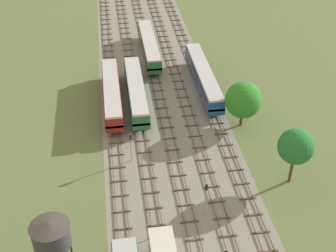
{
  "coord_description": "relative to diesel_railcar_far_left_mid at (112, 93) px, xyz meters",
  "views": [
    {
      "loc": [
        -8.5,
        -5.45,
        43.85
      ],
      "look_at": [
        0.0,
        53.96,
        1.5
      ],
      "focal_mm": 49.0,
      "sensor_mm": 36.0,
      "label": 1
    }
  ],
  "objects": [
    {
      "name": "water_tower",
      "position": [
        -7.15,
        -36.93,
        6.11
      ],
      "size": [
        4.08,
        4.08,
        10.39
      ],
      "color": "#2D2826",
      "rests_on": "ground"
    },
    {
      "name": "ground_plane",
      "position": [
        8.51,
        -7.84,
        -2.6
      ],
      "size": [
        480.0,
        480.0,
        0.0
      ],
      "primitive_type": "plane",
      "color": "#5B6B3D"
    },
    {
      "name": "track_centre",
      "position": [
        12.77,
        -6.84,
        -2.46
      ],
      "size": [
        2.4,
        126.0,
        0.29
      ],
      "color": "#47382D",
      "rests_on": "ground"
    },
    {
      "name": "signal_post_mid",
      "position": [
        2.13,
        -16.08,
        0.64
      ],
      "size": [
        0.28,
        0.47,
        5.07
      ],
      "color": "gray",
      "rests_on": "ground"
    },
    {
      "name": "lineside_tree_2",
      "position": [
        23.92,
        -23.6,
        3.56
      ],
      "size": [
        4.97,
        4.97,
        8.67
      ],
      "color": "#4C331E",
      "rests_on": "ground"
    },
    {
      "name": "diesel_railcar_left_midfar",
      "position": [
        4.26,
        0.09,
        0.0
      ],
      "size": [
        2.96,
        20.5,
        3.8
      ],
      "color": "#286638",
      "rests_on": "ground"
    },
    {
      "name": "passenger_coach_centre_right_far",
      "position": [
        17.03,
        3.45,
        0.02
      ],
      "size": [
        2.96,
        22.0,
        3.8
      ],
      "color": "#194C8C",
      "rests_on": "ground"
    },
    {
      "name": "track_left",
      "position": [
        4.26,
        -6.84,
        -2.46
      ],
      "size": [
        2.4,
        126.0,
        0.29
      ],
      "color": "#47382D",
      "rests_on": "ground"
    },
    {
      "name": "track_far_left",
      "position": [
        0.0,
        -6.84,
        -2.46
      ],
      "size": [
        2.4,
        126.0,
        0.29
      ],
      "color": "#47382D",
      "rests_on": "ground"
    },
    {
      "name": "diesel_railcar_far_left_mid",
      "position": [
        0.0,
        0.0,
        0.0
      ],
      "size": [
        2.96,
        20.5,
        3.8
      ],
      "color": "maroon",
      "rests_on": "ground"
    },
    {
      "name": "ballast_bed",
      "position": [
        8.51,
        -7.84,
        -2.59
      ],
      "size": [
        21.03,
        176.0,
        0.01
      ],
      "primitive_type": "cube",
      "color": "gray",
      "rests_on": "ground"
    },
    {
      "name": "track_centre_left",
      "position": [
        8.51,
        -6.84,
        -2.46
      ],
      "size": [
        2.4,
        126.0,
        0.29
      ],
      "color": "#47382D",
      "rests_on": "ground"
    },
    {
      "name": "lineside_tree_0",
      "position": [
        20.83,
        -9.19,
        2.3
      ],
      "size": [
        5.98,
        5.98,
        7.89
      ],
      "color": "#4C331E",
      "rests_on": "ground"
    },
    {
      "name": "signal_post_near",
      "position": [
        10.64,
        -28.43,
        0.91
      ],
      "size": [
        0.28,
        0.47,
        5.54
      ],
      "color": "gray",
      "rests_on": "ground"
    },
    {
      "name": "diesel_railcar_centre_left_farther",
      "position": [
        8.51,
        18.03,
        0.0
      ],
      "size": [
        2.96,
        20.5,
        3.8
      ],
      "color": "#286638",
      "rests_on": "ground"
    },
    {
      "name": "track_centre_right",
      "position": [
        17.03,
        -6.84,
        -2.46
      ],
      "size": [
        2.4,
        126.0,
        0.29
      ],
      "color": "#47382D",
      "rests_on": "ground"
    }
  ]
}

